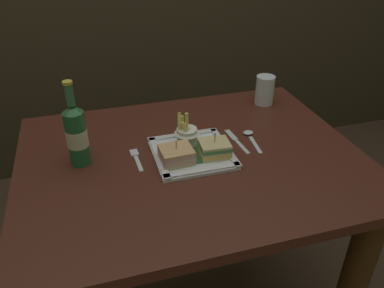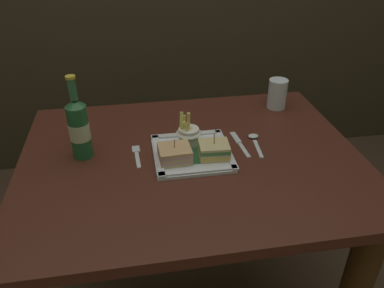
{
  "view_description": "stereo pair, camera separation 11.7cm",
  "coord_description": "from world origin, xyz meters",
  "px_view_note": "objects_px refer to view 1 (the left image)",
  "views": [
    {
      "loc": [
        -0.28,
        -0.96,
        1.39
      ],
      "look_at": [
        0.0,
        0.0,
        0.78
      ],
      "focal_mm": 36.09,
      "sensor_mm": 36.0,
      "label": 1
    },
    {
      "loc": [
        -0.17,
        -0.99,
        1.39
      ],
      "look_at": [
        0.0,
        0.0,
        0.78
      ],
      "focal_mm": 36.09,
      "sensor_mm": 36.0,
      "label": 2
    }
  ],
  "objects_px": {
    "spoon": "(250,136)",
    "knife": "(236,140)",
    "sandwich_half_right": "(214,149)",
    "fries_cup": "(186,133)",
    "beer_bottle": "(76,134)",
    "fork": "(136,158)",
    "dining_table": "(192,200)",
    "sandwich_half_left": "(176,155)",
    "square_plate": "(192,153)",
    "water_glass": "(265,92)"
  },
  "relations": [
    {
      "from": "fork",
      "to": "knife",
      "type": "relative_size",
      "value": 0.77
    },
    {
      "from": "beer_bottle",
      "to": "fork",
      "type": "height_order",
      "value": "beer_bottle"
    },
    {
      "from": "sandwich_half_right",
      "to": "knife",
      "type": "xyz_separation_m",
      "value": [
        0.1,
        0.08,
        -0.03
      ]
    },
    {
      "from": "fork",
      "to": "spoon",
      "type": "distance_m",
      "value": 0.39
    },
    {
      "from": "dining_table",
      "to": "beer_bottle",
      "type": "bearing_deg",
      "value": 170.46
    },
    {
      "from": "dining_table",
      "to": "sandwich_half_left",
      "type": "height_order",
      "value": "sandwich_half_left"
    },
    {
      "from": "square_plate",
      "to": "beer_bottle",
      "type": "distance_m",
      "value": 0.35
    },
    {
      "from": "sandwich_half_right",
      "to": "spoon",
      "type": "height_order",
      "value": "sandwich_half_right"
    },
    {
      "from": "square_plate",
      "to": "spoon",
      "type": "relative_size",
      "value": 1.71
    },
    {
      "from": "fork",
      "to": "dining_table",
      "type": "bearing_deg",
      "value": -10.5
    },
    {
      "from": "spoon",
      "to": "knife",
      "type": "bearing_deg",
      "value": -172.19
    },
    {
      "from": "fries_cup",
      "to": "spoon",
      "type": "height_order",
      "value": "fries_cup"
    },
    {
      "from": "fries_cup",
      "to": "fork",
      "type": "xyz_separation_m",
      "value": [
        -0.17,
        -0.02,
        -0.05
      ]
    },
    {
      "from": "square_plate",
      "to": "beer_bottle",
      "type": "height_order",
      "value": "beer_bottle"
    },
    {
      "from": "sandwich_half_right",
      "to": "sandwich_half_left",
      "type": "bearing_deg",
      "value": 180.0
    },
    {
      "from": "beer_bottle",
      "to": "knife",
      "type": "relative_size",
      "value": 1.66
    },
    {
      "from": "fries_cup",
      "to": "knife",
      "type": "height_order",
      "value": "fries_cup"
    },
    {
      "from": "sandwich_half_left",
      "to": "fries_cup",
      "type": "xyz_separation_m",
      "value": [
        0.05,
        0.08,
        0.02
      ]
    },
    {
      "from": "fries_cup",
      "to": "beer_bottle",
      "type": "xyz_separation_m",
      "value": [
        -0.33,
        0.0,
        0.05
      ]
    },
    {
      "from": "dining_table",
      "to": "knife",
      "type": "bearing_deg",
      "value": 15.72
    },
    {
      "from": "dining_table",
      "to": "knife",
      "type": "height_order",
      "value": "knife"
    },
    {
      "from": "sandwich_half_left",
      "to": "sandwich_half_right",
      "type": "distance_m",
      "value": 0.12
    },
    {
      "from": "water_glass",
      "to": "fork",
      "type": "bearing_deg",
      "value": -155.23
    },
    {
      "from": "sandwich_half_right",
      "to": "beer_bottle",
      "type": "relative_size",
      "value": 0.36
    },
    {
      "from": "fries_cup",
      "to": "square_plate",
      "type": "bearing_deg",
      "value": -84.14
    },
    {
      "from": "sandwich_half_right",
      "to": "knife",
      "type": "bearing_deg",
      "value": 37.27
    },
    {
      "from": "sandwich_half_left",
      "to": "spoon",
      "type": "height_order",
      "value": "sandwich_half_left"
    },
    {
      "from": "square_plate",
      "to": "fries_cup",
      "type": "distance_m",
      "value": 0.07
    },
    {
      "from": "square_plate",
      "to": "sandwich_half_left",
      "type": "height_order",
      "value": "sandwich_half_left"
    },
    {
      "from": "square_plate",
      "to": "sandwich_half_left",
      "type": "relative_size",
      "value": 2.38
    },
    {
      "from": "spoon",
      "to": "sandwich_half_left",
      "type": "bearing_deg",
      "value": -162.76
    },
    {
      "from": "dining_table",
      "to": "beer_bottle",
      "type": "height_order",
      "value": "beer_bottle"
    },
    {
      "from": "sandwich_half_left",
      "to": "knife",
      "type": "distance_m",
      "value": 0.24
    },
    {
      "from": "knife",
      "to": "spoon",
      "type": "distance_m",
      "value": 0.05
    },
    {
      "from": "fries_cup",
      "to": "dining_table",
      "type": "bearing_deg",
      "value": -88.51
    },
    {
      "from": "square_plate",
      "to": "beer_bottle",
      "type": "relative_size",
      "value": 0.89
    },
    {
      "from": "dining_table",
      "to": "beer_bottle",
      "type": "xyz_separation_m",
      "value": [
        -0.33,
        0.06,
        0.28
      ]
    },
    {
      "from": "sandwich_half_right",
      "to": "water_glass",
      "type": "bearing_deg",
      "value": 44.95
    },
    {
      "from": "knife",
      "to": "water_glass",
      "type": "bearing_deg",
      "value": 48.08
    },
    {
      "from": "square_plate",
      "to": "sandwich_half_left",
      "type": "distance_m",
      "value": 0.07
    },
    {
      "from": "square_plate",
      "to": "fries_cup",
      "type": "height_order",
      "value": "fries_cup"
    },
    {
      "from": "dining_table",
      "to": "square_plate",
      "type": "distance_m",
      "value": 0.18
    },
    {
      "from": "sandwich_half_right",
      "to": "fork",
      "type": "height_order",
      "value": "sandwich_half_right"
    },
    {
      "from": "dining_table",
      "to": "beer_bottle",
      "type": "distance_m",
      "value": 0.43
    },
    {
      "from": "fries_cup",
      "to": "beer_bottle",
      "type": "distance_m",
      "value": 0.33
    },
    {
      "from": "fork",
      "to": "knife",
      "type": "distance_m",
      "value": 0.33
    },
    {
      "from": "square_plate",
      "to": "sandwich_half_right",
      "type": "relative_size",
      "value": 2.47
    },
    {
      "from": "water_glass",
      "to": "spoon",
      "type": "relative_size",
      "value": 0.82
    },
    {
      "from": "beer_bottle",
      "to": "water_glass",
      "type": "xyz_separation_m",
      "value": [
        0.71,
        0.23,
        -0.05
      ]
    },
    {
      "from": "beer_bottle",
      "to": "sandwich_half_right",
      "type": "bearing_deg",
      "value": -12.47
    }
  ]
}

